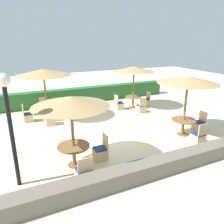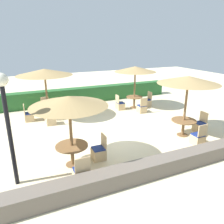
{
  "view_description": "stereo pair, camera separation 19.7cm",
  "coord_description": "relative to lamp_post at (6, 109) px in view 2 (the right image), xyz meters",
  "views": [
    {
      "loc": [
        -4.11,
        -8.16,
        4.12
      ],
      "look_at": [
        0.0,
        0.6,
        0.9
      ],
      "focal_mm": 35.0,
      "sensor_mm": 36.0,
      "label": 1
    },
    {
      "loc": [
        -3.93,
        -8.24,
        4.12
      ],
      "look_at": [
        0.0,
        0.6,
        0.9
      ],
      "focal_mm": 35.0,
      "sensor_mm": 36.0,
      "label": 2
    }
  ],
  "objects": [
    {
      "name": "patio_chair_back_left_north",
      "position": [
        1.76,
        6.52,
        -2.09
      ],
      "size": [
        0.46,
        0.46,
        0.93
      ],
      "rotation": [
        0.0,
        0.0,
        3.14
      ],
      "color": "tan",
      "rests_on": "ground_plane"
    },
    {
      "name": "parasol_front_left",
      "position": [
        1.79,
        0.33,
        -0.08
      ],
      "size": [
        2.49,
        2.49,
        2.45
      ],
      "color": "brown",
      "rests_on": "ground_plane"
    },
    {
      "name": "patio_chair_front_left_south",
      "position": [
        1.78,
        -0.73,
        -2.09
      ],
      "size": [
        0.46,
        0.46,
        0.93
      ],
      "color": "tan",
      "rests_on": "ground_plane"
    },
    {
      "name": "ground_plane",
      "position": [
        4.27,
        2.0,
        -2.35
      ],
      "size": [
        40.0,
        40.0,
        0.0
      ],
      "primitive_type": "plane",
      "color": "beige"
    },
    {
      "name": "patio_chair_front_left_east",
      "position": [
        2.75,
        0.33,
        -2.09
      ],
      "size": [
        0.46,
        0.46,
        0.93
      ],
      "rotation": [
        0.0,
        0.0,
        1.57
      ],
      "color": "tan",
      "rests_on": "ground_plane"
    },
    {
      "name": "parasol_front_right",
      "position": [
        6.93,
        0.73,
        0.16
      ],
      "size": [
        2.59,
        2.59,
        2.69
      ],
      "color": "brown",
      "rests_on": "ground_plane"
    },
    {
      "name": "round_table_back_right",
      "position": [
        7.01,
        5.3,
        -1.79
      ],
      "size": [
        1.01,
        1.01,
        0.72
      ],
      "color": "brown",
      "rests_on": "ground_plane"
    },
    {
      "name": "stone_border",
      "position": [
        4.27,
        -1.3,
        -2.09
      ],
      "size": [
        10.0,
        0.56,
        0.52
      ],
      "primitive_type": "cube",
      "color": "#6B6056",
      "rests_on": "ground_plane"
    },
    {
      "name": "hedge_row",
      "position": [
        4.27,
        7.9,
        -1.84
      ],
      "size": [
        13.0,
        0.7,
        1.01
      ],
      "primitive_type": "cube",
      "color": "#28602D",
      "rests_on": "ground_plane"
    },
    {
      "name": "patio_chair_back_right_east",
      "position": [
        7.97,
        5.31,
        -2.09
      ],
      "size": [
        0.46,
        0.46,
        0.93
      ],
      "rotation": [
        0.0,
        0.0,
        1.57
      ],
      "color": "tan",
      "rests_on": "ground_plane"
    },
    {
      "name": "round_table_back_left",
      "position": [
        1.75,
        5.46,
        -1.78
      ],
      "size": [
        1.07,
        1.07,
        0.72
      ],
      "color": "brown",
      "rests_on": "ground_plane"
    },
    {
      "name": "lamp_post",
      "position": [
        0.0,
        0.0,
        0.0
      ],
      "size": [
        0.36,
        0.36,
        3.32
      ],
      "color": "black",
      "rests_on": "ground_plane"
    },
    {
      "name": "patio_chair_back_left_west",
      "position": [
        0.74,
        5.49,
        -2.09
      ],
      "size": [
        0.46,
        0.46,
        0.93
      ],
      "rotation": [
        0.0,
        0.0,
        -1.57
      ],
      "color": "tan",
      "rests_on": "ground_plane"
    },
    {
      "name": "parasol_back_left",
      "position": [
        1.75,
        5.46,
        0.18
      ],
      "size": [
        2.86,
        2.86,
        2.7
      ],
      "color": "brown",
      "rests_on": "ground_plane"
    },
    {
      "name": "patio_chair_back_left_east",
      "position": [
        2.73,
        5.45,
        -2.09
      ],
      "size": [
        0.46,
        0.46,
        0.93
      ],
      "rotation": [
        0.0,
        0.0,
        1.57
      ],
      "color": "tan",
      "rests_on": "ground_plane"
    },
    {
      "name": "round_table_front_right",
      "position": [
        6.93,
        0.73,
        -1.77
      ],
      "size": [
        1.09,
        1.09,
        0.73
      ],
      "color": "brown",
      "rests_on": "ground_plane"
    },
    {
      "name": "patio_chair_front_right_east",
      "position": [
        7.97,
        0.77,
        -2.09
      ],
      "size": [
        0.46,
        0.46,
        0.93
      ],
      "rotation": [
        0.0,
        0.0,
        1.57
      ],
      "color": "tan",
      "rests_on": "ground_plane"
    },
    {
      "name": "patio_chair_back_right_west",
      "position": [
        6.04,
        5.34,
        -2.09
      ],
      "size": [
        0.46,
        0.46,
        0.93
      ],
      "rotation": [
        0.0,
        0.0,
        -1.57
      ],
      "color": "tan",
      "rests_on": "ground_plane"
    },
    {
      "name": "round_table_front_left",
      "position": [
        1.79,
        0.33,
        -1.76
      ],
      "size": [
        1.09,
        1.09,
        0.75
      ],
      "color": "brown",
      "rests_on": "ground_plane"
    },
    {
      "name": "patio_chair_back_left_south",
      "position": [
        1.72,
        4.48,
        -2.09
      ],
      "size": [
        0.46,
        0.46,
        0.93
      ],
      "color": "tan",
      "rests_on": "ground_plane"
    },
    {
      "name": "patio_chair_front_right_south",
      "position": [
        6.88,
        -0.23,
        -2.09
      ],
      "size": [
        0.46,
        0.46,
        0.93
      ],
      "color": "tan",
      "rests_on": "ground_plane"
    },
    {
      "name": "parasol_back_right",
      "position": [
        7.01,
        5.3,
        0.07
      ],
      "size": [
        2.51,
        2.51,
        2.6
      ],
      "color": "brown",
      "rests_on": "ground_plane"
    },
    {
      "name": "patio_chair_back_right_south",
      "position": [
        6.95,
        4.28,
        -2.09
      ],
      "size": [
        0.46,
        0.46,
        0.93
      ],
      "color": "tan",
      "rests_on": "ground_plane"
    }
  ]
}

